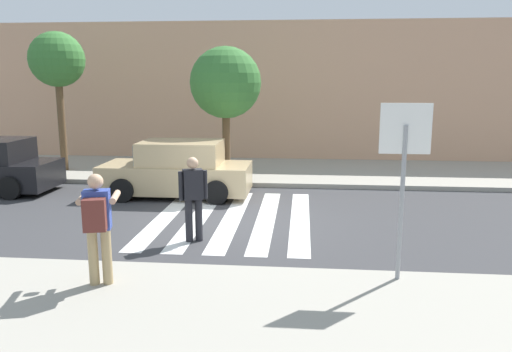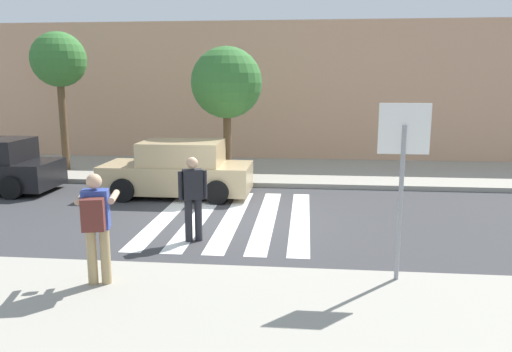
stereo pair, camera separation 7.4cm
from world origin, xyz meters
The scene contains 14 objects.
ground_plane centered at (0.00, 0.00, 0.00)m, with size 120.00×120.00×0.00m, color #38383A.
sidewalk_far centered at (0.00, 6.00, 0.07)m, with size 60.00×4.80×0.14m, color #9E998C.
building_facade_far centered at (0.00, 10.40, 2.71)m, with size 56.00×4.00×5.42m, color tan.
crosswalk_stripe_0 centered at (-1.60, 0.20, 0.00)m, with size 0.44×5.20×0.01m, color silver.
crosswalk_stripe_1 centered at (-0.80, 0.20, 0.00)m, with size 0.44×5.20×0.01m, color silver.
crosswalk_stripe_2 centered at (0.00, 0.20, 0.00)m, with size 0.44×5.20×0.01m, color silver.
crosswalk_stripe_3 centered at (0.80, 0.20, 0.00)m, with size 0.44×5.20×0.01m, color silver.
crosswalk_stripe_4 centered at (1.60, 0.20, 0.00)m, with size 0.44×5.20×0.01m, color silver.
stop_sign centered at (3.16, -3.50, 2.15)m, with size 0.76×0.08×2.75m.
photographer_with_backpack centered at (-1.41, -4.18, 1.17)m, with size 0.70×0.92×1.72m.
pedestrian_crossing centered at (-0.53, -1.58, 0.97)m, with size 0.55×0.36×1.72m.
parked_car_tan centered at (-1.83, 2.30, 0.73)m, with size 4.10×1.92×1.55m.
street_tree_west centered at (-6.57, 5.20, 3.81)m, with size 1.82×1.82×4.65m.
street_tree_center centered at (-0.76, 4.26, 3.10)m, with size 2.19×2.19×4.08m.
Camera 2 is at (1.70, -11.11, 3.25)m, focal length 35.00 mm.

